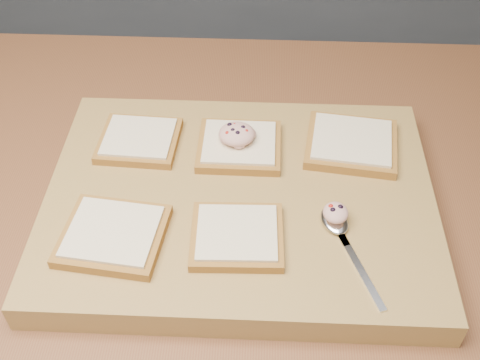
% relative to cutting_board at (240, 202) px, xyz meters
% --- Properties ---
extents(island_counter, '(2.00, 0.80, 0.90)m').
position_rel_cutting_board_xyz_m(island_counter, '(-0.09, 0.06, -0.47)').
color(island_counter, slate).
rests_on(island_counter, ground).
extents(cutting_board, '(0.54, 0.41, 0.04)m').
position_rel_cutting_board_xyz_m(cutting_board, '(0.00, 0.00, 0.00)').
color(cutting_board, '#9E7D43').
rests_on(cutting_board, island_counter).
extents(bread_far_left, '(0.12, 0.11, 0.02)m').
position_rel_cutting_board_xyz_m(bread_far_left, '(-0.16, 0.09, 0.03)').
color(bread_far_left, '#A3762A').
rests_on(bread_far_left, cutting_board).
extents(bread_far_center, '(0.12, 0.11, 0.02)m').
position_rel_cutting_board_xyz_m(bread_far_center, '(-0.00, 0.09, 0.03)').
color(bread_far_center, '#A3762A').
rests_on(bread_far_center, cutting_board).
extents(bread_far_right, '(0.15, 0.14, 0.02)m').
position_rel_cutting_board_xyz_m(bread_far_right, '(0.16, 0.10, 0.03)').
color(bread_far_right, '#A3762A').
rests_on(bread_far_right, cutting_board).
extents(bread_near_left, '(0.14, 0.13, 0.02)m').
position_rel_cutting_board_xyz_m(bread_near_left, '(-0.16, -0.09, 0.03)').
color(bread_near_left, '#A3762A').
rests_on(bread_near_left, cutting_board).
extents(bread_near_center, '(0.12, 0.11, 0.02)m').
position_rel_cutting_board_xyz_m(bread_near_center, '(-0.00, -0.09, 0.03)').
color(bread_near_center, '#A3762A').
rests_on(bread_near_center, cutting_board).
extents(tuna_salad_dollop, '(0.05, 0.05, 0.02)m').
position_rel_cutting_board_xyz_m(tuna_salad_dollop, '(-0.01, 0.09, 0.05)').
color(tuna_salad_dollop, '#DBA08C').
rests_on(tuna_salad_dollop, bread_far_center).
extents(spoon, '(0.08, 0.17, 0.01)m').
position_rel_cutting_board_xyz_m(spoon, '(0.13, -0.06, 0.03)').
color(spoon, silver).
rests_on(spoon, cutting_board).
extents(spoon_salad, '(0.03, 0.04, 0.02)m').
position_rel_cutting_board_xyz_m(spoon_salad, '(0.13, -0.05, 0.04)').
color(spoon_salad, '#DBA08C').
rests_on(spoon_salad, spoon).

